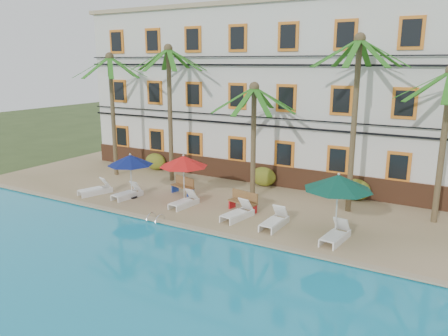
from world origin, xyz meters
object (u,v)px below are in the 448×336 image
Objects in this scene: umbrella_blue at (130,160)px; lounger_a at (96,189)px; lounger_c at (184,201)px; lounger_f at (336,235)px; palm_e at (446,122)px; lounger_e at (275,221)px; pool_ladder at (156,221)px; lounger_d at (238,213)px; umbrella_green at (338,183)px; bench_left at (184,186)px; palm_d at (356,100)px; bench_right at (244,201)px; lounger_b at (128,193)px; palm_a at (112,97)px; palm_c at (254,123)px; palm_b at (169,95)px; umbrella_red at (183,161)px.

lounger_a is (-2.13, -0.46, -1.74)m from umbrella_blue.
lounger_f is (7.64, -0.55, 0.02)m from lounger_c.
palm_e is 8.30m from lounger_e.
pool_ladder is (-10.75, -6.11, -4.45)m from palm_e.
lounger_a is 1.07× the size of lounger_c.
lounger_e is at bearing -3.40° from lounger_d.
lounger_a is (-16.15, -4.42, -4.18)m from palm_e.
umbrella_green is 1.73× the size of bench_left.
lounger_f is at bearing 13.31° from pool_ladder.
palm_d is at bearing 17.74° from lounger_a.
bench_right reaches higher than lounger_a.
bench_right is at bearing 50.16° from pool_ladder.
lounger_e reaches higher than lounger_d.
lounger_b is 2.94m from bench_left.
palm_a reaches higher than palm_c.
palm_e is 5.62m from umbrella_green.
palm_c is at bearing -7.91° from palm_b.
umbrella_red reaches higher than lounger_c.
umbrella_green reaches higher than lounger_f.
palm_b is at bearing 156.28° from bench_right.
umbrella_red is 1.56× the size of bench_left.
palm_e is 3.92× the size of lounger_c.
umbrella_red is at bearing -19.04° from palm_a.
lounger_b is at bearing 149.49° from pool_ladder.
umbrella_green is 8.09m from pool_ladder.
umbrella_green is at bearing -129.16° from palm_e.
umbrella_green is (14.85, -3.27, -2.51)m from palm_a.
umbrella_blue is 3.13m from bench_left.
palm_d is 3.45× the size of umbrella_blue.
umbrella_red is (-2.76, -2.23, -1.85)m from palm_c.
lounger_f is (-3.18, -4.32, -4.18)m from palm_e.
pool_ladder is (3.27, -2.16, -2.01)m from umbrella_blue.
lounger_a is (1.98, -3.66, -4.56)m from palm_a.
palm_e is 2.89× the size of umbrella_blue.
lounger_b is (-10.50, -3.66, -4.97)m from palm_d.
palm_c is 3.79× the size of bench_left.
palm_d is 6.54m from lounger_e.
lounger_e reaches higher than lounger_b.
lounger_d is 1.85m from lounger_e.
palm_d is at bearing 41.17° from lounger_d.
umbrella_red is (-7.60, -2.69, -3.14)m from palm_d.
lounger_a is 1.99m from lounger_b.
umbrella_green reaches higher than bench_right.
palm_e is 9.66m from lounger_d.
palm_d is at bearing 19.20° from lounger_b.
umbrella_red is 0.90× the size of umbrella_green.
palm_d is at bearing 18.82° from umbrella_blue.
palm_a is at bearing 179.21° from palm_c.
lounger_a is at bearing -178.27° from umbrella_green.
umbrella_blue is at bearing 39.21° from lounger_b.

